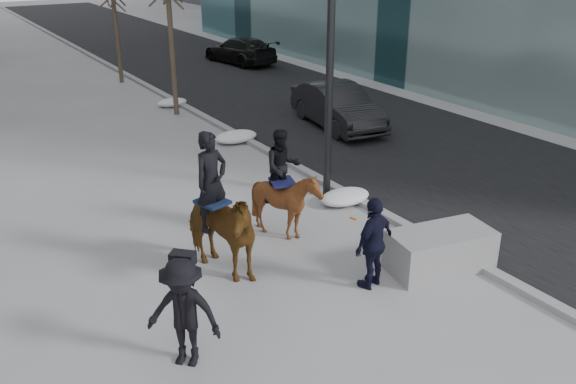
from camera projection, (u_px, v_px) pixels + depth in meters
ground at (323, 289)px, 11.13m from camera, size 120.00×120.00×0.00m
road at (321, 112)px, 22.37m from camera, size 8.00×90.00×0.01m
curb at (223, 127)px, 20.38m from camera, size 0.25×90.00×0.12m
planter at (440, 250)px, 11.68m from camera, size 2.13×1.33×0.79m
car_near at (337, 106)px, 20.35m from camera, size 2.13×4.52×1.43m
car_far at (240, 50)px, 30.71m from camera, size 2.44×4.72×1.31m
tree_near at (171, 42)px, 21.09m from camera, size 1.20×1.20×5.14m
tree_far at (117, 32)px, 26.07m from camera, size 1.20×1.20×4.35m
mounted_left at (216, 224)px, 11.28m from camera, size 1.49×2.33×2.78m
mounted_right at (285, 195)px, 12.76m from camera, size 1.59×1.69×2.34m
feeder at (374, 243)px, 10.92m from camera, size 1.11×0.99×1.75m
camera_crew at (183, 312)px, 8.88m from camera, size 1.26×1.26×1.75m
snow_piles at (247, 143)px, 18.48m from camera, size 1.38×11.57×0.35m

